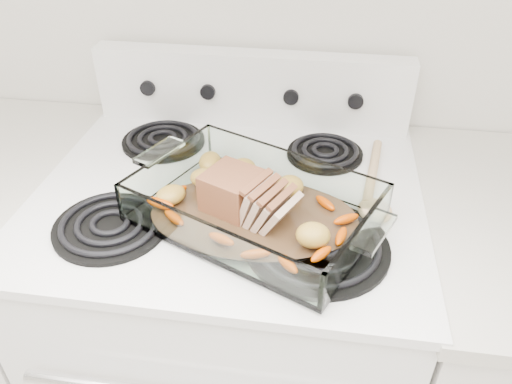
# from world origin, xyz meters

# --- Properties ---
(electric_range) EXTENTS (0.78, 0.70, 1.12)m
(electric_range) POSITION_xyz_m (0.00, 1.66, 0.48)
(electric_range) COLOR white
(electric_range) RESTS_ON ground
(counter_right) EXTENTS (0.58, 0.68, 0.93)m
(counter_right) POSITION_xyz_m (0.67, 1.66, 0.47)
(counter_right) COLOR white
(counter_right) RESTS_ON ground
(baking_dish) EXTENTS (0.42, 0.27, 0.08)m
(baking_dish) POSITION_xyz_m (0.07, 1.55, 0.96)
(baking_dish) COLOR silver
(baking_dish) RESTS_ON electric_range
(pork_roast) EXTENTS (0.18, 0.09, 0.08)m
(pork_roast) POSITION_xyz_m (0.04, 1.55, 0.99)
(pork_roast) COLOR brown
(pork_roast) RESTS_ON baking_dish
(roast_vegetables) EXTENTS (0.33, 0.18, 0.04)m
(roast_vegetables) POSITION_xyz_m (0.07, 1.58, 0.97)
(roast_vegetables) COLOR #C74300
(roast_vegetables) RESTS_ON baking_dish
(wooden_spoon) EXTENTS (0.07, 0.31, 0.02)m
(wooden_spoon) POSITION_xyz_m (0.29, 1.67, 0.94)
(wooden_spoon) COLOR #D5AF7D
(wooden_spoon) RESTS_ON electric_range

